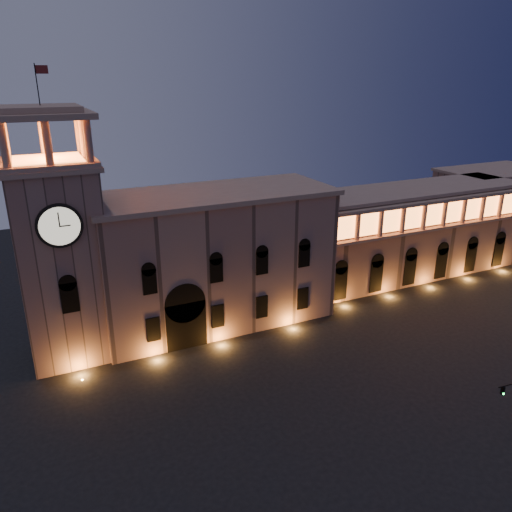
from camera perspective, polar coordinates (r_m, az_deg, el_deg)
name	(u,v)px	position (r m, az deg, el deg)	size (l,w,h in m)	color
ground	(312,405)	(52.79, 6.46, -16.53)	(160.00, 160.00, 0.00)	black
government_building	(214,258)	(65.33, -4.82, -0.23)	(30.80, 12.80, 17.60)	#8B665B
clock_tower	(61,254)	(59.77, -21.36, 0.25)	(9.80, 9.80, 32.40)	#8B665B
colonnade_wing	(407,232)	(84.59, 16.87, 2.69)	(40.60, 11.50, 14.50)	#866056
secondary_building	(491,208)	(107.09, 25.24, 5.01)	(20.00, 12.00, 14.00)	#866056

